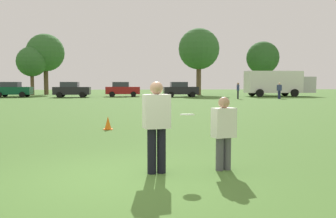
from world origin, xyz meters
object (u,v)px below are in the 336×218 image
object	(u,v)px
player_defender	(224,130)
bystander_sideline_watcher	(238,90)
player_thrower	(157,122)
parked_car_mid_right	(180,89)
traffic_cone	(108,123)
bystander_field_marshal	(279,90)
box_truck	(278,83)
parked_car_near_left	(13,89)
frisbee	(188,115)
parked_car_center	(122,89)
parked_car_mid_left	(72,90)

from	to	relation	value
player_defender	bystander_sideline_watcher	world-z (taller)	bystander_sideline_watcher
player_thrower	parked_car_mid_right	xyz separation A→B (m)	(5.01, 36.32, -0.04)
traffic_cone	bystander_sideline_watcher	world-z (taller)	bystander_sideline_watcher
player_thrower	bystander_field_marshal	distance (m)	33.68
box_truck	bystander_field_marshal	bearing A→B (deg)	-111.08
parked_car_near_left	bystander_sideline_watcher	distance (m)	26.33
player_thrower	bystander_sideline_watcher	xyz separation A→B (m)	(10.36, 30.02, 0.02)
player_defender	parked_car_mid_right	world-z (taller)	parked_car_mid_right
frisbee	parked_car_center	xyz separation A→B (m)	(-2.66, 37.77, -0.17)
traffic_cone	bystander_field_marshal	size ratio (longest dim) A/B	0.28
traffic_cone	box_truck	world-z (taller)	box_truck
frisbee	parked_car_center	distance (m)	37.87
traffic_cone	parked_car_mid_left	bearing A→B (deg)	102.50
frisbee	traffic_cone	distance (m)	6.68
player_thrower	traffic_cone	distance (m)	6.54
traffic_cone	parked_car_center	size ratio (longest dim) A/B	0.11
parked_car_mid_right	parked_car_mid_left	bearing A→B (deg)	-179.01
player_thrower	traffic_cone	xyz separation A→B (m)	(-1.40, 6.35, -0.73)
frisbee	box_truck	world-z (taller)	box_truck
player_defender	box_truck	size ratio (longest dim) A/B	0.17
traffic_cone	parked_car_center	world-z (taller)	parked_car_center
bystander_field_marshal	frisbee	bearing A→B (deg)	-115.48
bystander_field_marshal	bystander_sideline_watcher	bearing A→B (deg)	-177.88
parked_car_mid_right	bystander_field_marshal	world-z (taller)	parked_car_mid_right
parked_car_mid_left	bystander_sideline_watcher	size ratio (longest dim) A/B	2.43
parked_car_mid_left	bystander_field_marshal	bearing A→B (deg)	-14.44
traffic_cone	bystander_sideline_watcher	size ratio (longest dim) A/B	0.28
traffic_cone	parked_car_near_left	bearing A→B (deg)	113.97
player_thrower	parked_car_center	world-z (taller)	parked_car_center
player_thrower	bystander_sideline_watcher	size ratio (longest dim) A/B	0.98
box_truck	bystander_field_marshal	size ratio (longest dim) A/B	4.93
parked_car_center	parked_car_mid_right	xyz separation A→B (m)	(7.09, -1.49, 0.00)
parked_car_near_left	parked_car_center	bearing A→B (deg)	3.52
parked_car_mid_left	player_thrower	bearing A→B (deg)	-77.52
parked_car_mid_right	box_truck	size ratio (longest dim) A/B	0.50
player_thrower	box_truck	bearing A→B (deg)	64.54
parked_car_near_left	parked_car_mid_right	size ratio (longest dim) A/B	1.00
bystander_field_marshal	traffic_cone	bearing A→B (deg)	-124.44
player_defender	bystander_field_marshal	distance (m)	33.00
parked_car_center	bystander_field_marshal	world-z (taller)	parked_car_center
parked_car_mid_left	parked_car_center	bearing A→B (deg)	16.14
parked_car_center	player_defender	bearing A→B (deg)	-84.87
parked_car_mid_left	parked_car_center	size ratio (longest dim) A/B	1.00
player_thrower	traffic_cone	world-z (taller)	player_thrower
bystander_sideline_watcher	bystander_field_marshal	distance (m)	4.59
frisbee	bystander_field_marshal	size ratio (longest dim) A/B	0.16
traffic_cone	box_truck	xyz separation A→B (m)	(18.79, 30.18, 1.52)
traffic_cone	bystander_field_marshal	bearing A→B (deg)	55.56
player_thrower	bystander_field_marshal	xyz separation A→B (m)	(14.95, 30.19, 0.01)
parked_car_mid_left	player_defender	bearing A→B (deg)	-75.51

